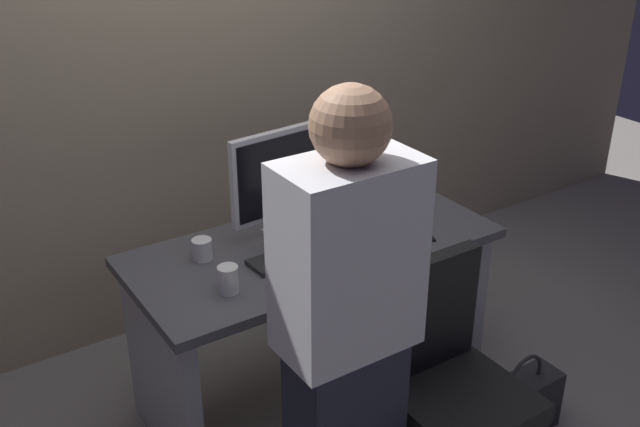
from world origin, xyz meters
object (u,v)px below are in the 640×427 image
(cup_near_keyboard, at_px, (228,279))
(book_stack, at_px, (383,193))
(keyboard, at_px, (300,253))
(handbag, at_px, (521,404))
(mouse, at_px, (367,230))
(person_at_desk, at_px, (346,346))
(monitor, at_px, (289,175))
(office_chair, at_px, (449,400))
(desk, at_px, (313,291))
(cell_phone, at_px, (421,234))
(cup_by_monitor, at_px, (202,249))

(cup_near_keyboard, bearing_deg, book_stack, 17.00)
(keyboard, relative_size, handbag, 1.14)
(keyboard, bearing_deg, mouse, -2.65)
(person_at_desk, relative_size, monitor, 3.03)
(person_at_desk, relative_size, handbag, 4.34)
(office_chair, relative_size, handbag, 2.49)
(office_chair, bearing_deg, cup_near_keyboard, 132.23)
(book_stack, relative_size, handbag, 0.59)
(desk, bearing_deg, person_at_desk, -115.98)
(mouse, distance_m, cell_phone, 0.23)
(office_chair, distance_m, handbag, 0.57)
(mouse, bearing_deg, desk, 165.83)
(cup_by_monitor, bearing_deg, monitor, 1.28)
(monitor, xyz_separation_m, cup_by_monitor, (-0.40, -0.01, -0.21))
(person_at_desk, bearing_deg, keyboard, 68.90)
(monitor, relative_size, book_stack, 2.43)
(cup_by_monitor, bearing_deg, person_at_desk, -85.52)
(person_at_desk, height_order, handbag, person_at_desk)
(keyboard, height_order, mouse, mouse)
(cup_near_keyboard, xyz_separation_m, book_stack, (0.91, 0.28, 0.01))
(mouse, bearing_deg, handbag, -61.24)
(office_chair, xyz_separation_m, book_stack, (0.37, 0.87, 0.38))
(mouse, xyz_separation_m, cell_phone, (0.18, -0.13, -0.01))
(handbag, bearing_deg, desk, 129.86)
(book_stack, bearing_deg, mouse, -140.47)
(person_at_desk, bearing_deg, monitor, 69.14)
(monitor, bearing_deg, desk, -76.90)
(mouse, xyz_separation_m, book_stack, (0.22, 0.18, 0.04))
(monitor, bearing_deg, office_chair, -82.50)
(desk, relative_size, person_at_desk, 0.91)
(cup_by_monitor, xyz_separation_m, cell_phone, (0.84, -0.31, -0.04))
(keyboard, relative_size, cup_near_keyboard, 4.22)
(cup_near_keyboard, distance_m, book_stack, 0.95)
(desk, bearing_deg, cell_phone, -24.68)
(desk, relative_size, monitor, 2.76)
(office_chair, distance_m, mouse, 0.78)
(person_at_desk, distance_m, keyboard, 0.74)
(cup_by_monitor, bearing_deg, desk, -15.57)
(cell_phone, distance_m, handbag, 0.81)
(cell_phone, xyz_separation_m, handbag, (0.16, -0.50, -0.62))
(desk, height_order, person_at_desk, person_at_desk)
(monitor, bearing_deg, cup_by_monitor, -178.72)
(office_chair, relative_size, keyboard, 2.19)
(cup_by_monitor, relative_size, cell_phone, 0.59)
(book_stack, bearing_deg, person_at_desk, -132.97)
(monitor, xyz_separation_m, cell_phone, (0.44, -0.32, -0.25))
(monitor, xyz_separation_m, mouse, (0.26, -0.19, -0.24))
(person_at_desk, bearing_deg, handbag, 3.89)
(desk, xyz_separation_m, mouse, (0.23, -0.06, 0.25))
(office_chair, bearing_deg, cup_by_monitor, 120.82)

